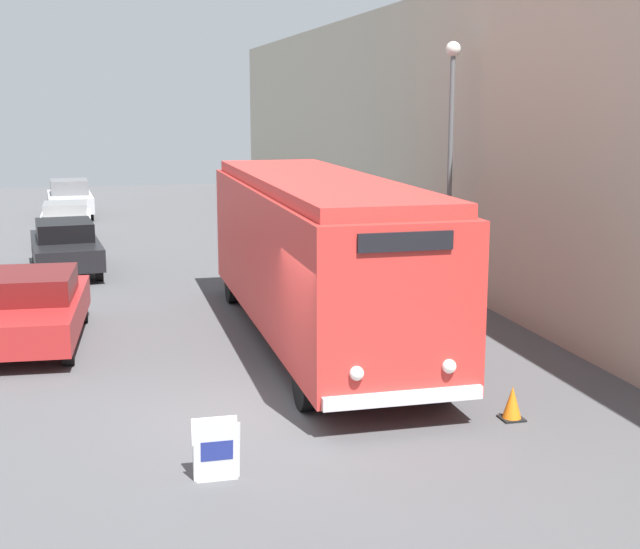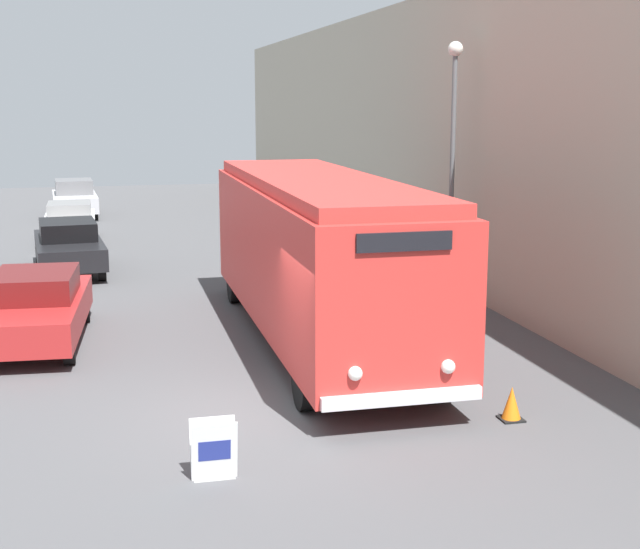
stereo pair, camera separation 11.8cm
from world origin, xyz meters
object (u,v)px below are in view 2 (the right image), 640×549
at_px(parked_car_near, 36,307).
at_px(traffic_cone, 512,404).
at_px(parked_car_distant, 75,198).
at_px(parked_car_far, 70,222).
at_px(vintage_bus, 318,251).
at_px(sign_board, 214,451).
at_px(parked_car_mid, 69,246).
at_px(streetlamp, 453,135).

distance_m(parked_car_near, traffic_cone, 10.00).
bearing_deg(parked_car_distant, parked_car_far, -93.22).
height_order(parked_car_near, traffic_cone, parked_car_near).
bearing_deg(parked_car_far, vintage_bus, -70.33).
height_order(sign_board, parked_car_far, parked_car_far).
bearing_deg(parked_car_near, parked_car_far, 92.93).
bearing_deg(parked_car_distant, parked_car_near, -94.07).
distance_m(sign_board, parked_car_distant, 28.69).
height_order(parked_car_near, parked_car_mid, parked_car_mid).
relative_size(parked_car_far, parked_car_distant, 0.94).
xyz_separation_m(sign_board, parked_car_distant, (-2.56, 28.57, 0.39)).
xyz_separation_m(streetlamp, parked_car_far, (-9.55, 11.84, -3.39)).
bearing_deg(vintage_bus, parked_car_distant, 103.91).
bearing_deg(parked_car_near, traffic_cone, -36.75).
xyz_separation_m(vintage_bus, parked_car_mid, (-5.29, 9.14, -1.14)).
distance_m(streetlamp, parked_car_near, 10.50).
distance_m(parked_car_far, parked_car_distant, 7.37).
bearing_deg(parked_car_mid, parked_car_far, 86.46).
xyz_separation_m(vintage_bus, parked_car_distant, (-5.50, 22.19, -1.13)).
xyz_separation_m(parked_car_near, parked_car_mid, (0.39, 7.89, 0.02)).
xyz_separation_m(streetlamp, parked_car_mid, (-9.40, 6.15, -3.34)).
xyz_separation_m(streetlamp, traffic_cone, (-2.22, -8.24, -3.85)).
height_order(streetlamp, parked_car_mid, streetlamp).
bearing_deg(sign_board, parked_car_near, 109.85).
relative_size(parked_car_distant, traffic_cone, 8.14).
relative_size(sign_board, parked_car_near, 0.17).
bearing_deg(traffic_cone, streetlamp, 74.95).
relative_size(streetlamp, parked_car_distant, 1.43).
bearing_deg(parked_car_far, parked_car_distant, 89.80).
bearing_deg(parked_car_near, streetlamp, 13.99).
bearing_deg(sign_board, parked_car_distant, 95.12).
bearing_deg(vintage_bus, sign_board, -114.72).
bearing_deg(parked_car_far, sign_board, -83.76).
height_order(streetlamp, parked_car_far, streetlamp).
distance_m(vintage_bus, parked_car_near, 5.94).
distance_m(parked_car_mid, traffic_cone, 16.09).
height_order(parked_car_distant, traffic_cone, parked_car_distant).
relative_size(streetlamp, parked_car_far, 1.52).
bearing_deg(parked_car_near, vintage_bus, -8.45).
relative_size(vintage_bus, parked_car_near, 2.26).
distance_m(parked_car_mid, parked_car_distant, 13.06).
distance_m(streetlamp, traffic_cone, 9.36).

